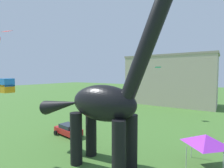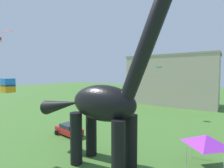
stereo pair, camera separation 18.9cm
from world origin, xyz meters
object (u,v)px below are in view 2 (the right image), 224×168
object	(u,v)px
dinosaur_sculpture	(102,103)
parked_sedan_left	(69,129)
person_vendor_side	(74,116)
festival_canopy_tent	(206,140)
kite_near_low	(8,85)
kite_mid_left	(159,67)
kite_far_left	(7,32)

from	to	relation	value
dinosaur_sculpture	parked_sedan_left	distance (m)	10.46
person_vendor_side	festival_canopy_tent	world-z (taller)	festival_canopy_tent
festival_canopy_tent	kite_near_low	xyz separation A→B (m)	(-16.32, -8.78, 4.68)
dinosaur_sculpture	parked_sedan_left	xyz separation A→B (m)	(-8.46, 3.64, -4.96)
parked_sedan_left	kite_near_low	xyz separation A→B (m)	(0.00, -7.62, 6.42)
parked_sedan_left	kite_mid_left	xyz separation A→B (m)	(6.74, 16.66, 8.84)
festival_canopy_tent	kite_mid_left	size ratio (longest dim) A/B	2.32
festival_canopy_tent	kite_mid_left	bearing A→B (deg)	121.72
dinosaur_sculpture	kite_near_low	world-z (taller)	dinosaur_sculpture
kite_near_low	person_vendor_side	bearing A→B (deg)	108.88
kite_near_low	kite_far_left	bearing A→B (deg)	-24.13
dinosaur_sculpture	kite_mid_left	world-z (taller)	dinosaur_sculpture
festival_canopy_tent	kite_far_left	bearing A→B (deg)	-138.33
person_vendor_side	kite_far_left	size ratio (longest dim) A/B	2.20
dinosaur_sculpture	person_vendor_side	size ratio (longest dim) A/B	10.08
kite_near_low	parked_sedan_left	bearing A→B (deg)	90.01
kite_far_left	kite_near_low	distance (m)	6.31
dinosaur_sculpture	kite_mid_left	size ratio (longest dim) A/B	11.74
kite_mid_left	kite_far_left	bearing A→B (deg)	-95.33
kite_near_low	kite_mid_left	distance (m)	25.32
festival_canopy_tent	kite_mid_left	distance (m)	19.56
dinosaur_sculpture	kite_far_left	bearing A→B (deg)	-154.79
dinosaur_sculpture	kite_mid_left	distance (m)	20.74
person_vendor_side	kite_mid_left	xyz separation A→B (m)	(11.07, 11.62, 8.69)
dinosaur_sculpture	kite_mid_left	bearing A→B (deg)	65.22
person_vendor_side	festival_canopy_tent	distance (m)	21.08
parked_sedan_left	kite_near_low	bearing A→B (deg)	-82.51
dinosaur_sculpture	festival_canopy_tent	xyz separation A→B (m)	(7.87, 4.80, -3.22)
kite_mid_left	kite_near_low	bearing A→B (deg)	-105.51
kite_near_low	kite_mid_left	world-z (taller)	kite_mid_left
person_vendor_side	parked_sedan_left	bearing A→B (deg)	4.33
dinosaur_sculpture	person_vendor_side	xyz separation A→B (m)	(-12.79, 8.69, -4.81)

